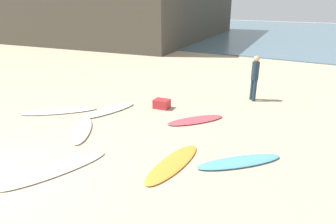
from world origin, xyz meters
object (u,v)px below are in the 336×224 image
object	(u,v)px
surfboard_0	(173,163)
surfboard_4	(109,110)
surfboard_3	(60,111)
surfboard_6	(56,169)
surfboard_1	(196,120)
surfboard_5	(82,130)
beachgoer_near	(255,76)
beach_cooler	(162,104)
surfboard_2	(239,162)

from	to	relation	value
surfboard_0	surfboard_4	world-z (taller)	surfboard_4
surfboard_3	surfboard_4	xyz separation A→B (m)	(1.43, 0.95, 0.01)
surfboard_6	surfboard_1	bearing A→B (deg)	89.37
surfboard_5	beachgoer_near	size ratio (longest dim) A/B	1.14
surfboard_6	beach_cooler	world-z (taller)	beach_cooler
surfboard_1	surfboard_4	world-z (taller)	surfboard_4
beachgoer_near	surfboard_4	bearing A→B (deg)	-89.14
surfboard_2	beachgoer_near	world-z (taller)	beachgoer_near
surfboard_1	surfboard_2	distance (m)	2.76
surfboard_3	surfboard_5	world-z (taller)	surfboard_5
surfboard_4	beachgoer_near	distance (m)	5.65
surfboard_4	beach_cooler	xyz separation A→B (m)	(1.42, 1.28, 0.12)
surfboard_5	beachgoer_near	bearing A→B (deg)	-160.65
surfboard_1	beachgoer_near	xyz separation A→B (m)	(0.95, 3.10, 0.94)
surfboard_6	beach_cooler	size ratio (longest dim) A/B	4.45
surfboard_4	beach_cooler	world-z (taller)	beach_cooler
surfboard_3	beachgoer_near	distance (m)	7.33
surfboard_3	surfboard_4	world-z (taller)	surfboard_4
surfboard_1	surfboard_5	size ratio (longest dim) A/B	0.99
surfboard_1	surfboard_4	distance (m)	3.13
surfboard_5	surfboard_6	world-z (taller)	surfboard_5
surfboard_1	surfboard_6	world-z (taller)	surfboard_1
surfboard_1	surfboard_3	world-z (taller)	surfboard_1
surfboard_3	surfboard_5	xyz separation A→B (m)	(1.89, -0.73, 0.01)
surfboard_3	surfboard_6	distance (m)	3.99
surfboard_1	surfboard_2	bearing A→B (deg)	175.06
surfboard_5	surfboard_3	bearing A→B (deg)	-59.49
surfboard_5	surfboard_2	bearing A→B (deg)	149.57
surfboard_4	beachgoer_near	bearing A→B (deg)	57.63
surfboard_0	surfboard_6	bearing A→B (deg)	37.68
surfboard_2	beachgoer_near	size ratio (longest dim) A/B	1.25
surfboard_0	surfboard_4	bearing A→B (deg)	-26.41
surfboard_0	surfboard_1	size ratio (longest dim) A/B	1.10
surfboard_3	beachgoer_near	xyz separation A→B (m)	(5.41, 4.85, 0.94)
surfboard_1	beachgoer_near	distance (m)	3.38
surfboard_1	surfboard_2	world-z (taller)	surfboard_2
surfboard_5	surfboard_0	bearing A→B (deg)	137.55
surfboard_4	surfboard_5	bearing A→B (deg)	-61.75
surfboard_2	beach_cooler	world-z (taller)	beach_cooler
surfboard_5	beach_cooler	size ratio (longest dim) A/B	3.58
surfboard_6	beach_cooler	bearing A→B (deg)	109.74
surfboard_1	surfboard_0	bearing A→B (deg)	141.63
surfboard_1	beach_cooler	xyz separation A→B (m)	(-1.61, 0.48, 0.12)
surfboard_0	surfboard_3	bearing A→B (deg)	-9.95
surfboard_3	surfboard_4	size ratio (longest dim) A/B	1.17
surfboard_0	beach_cooler	size ratio (longest dim) A/B	3.89
surfboard_0	surfboard_2	bearing A→B (deg)	-145.99
surfboard_3	surfboard_4	distance (m)	1.72
surfboard_3	beachgoer_near	world-z (taller)	beachgoer_near
beachgoer_near	beach_cooler	xyz separation A→B (m)	(-2.56, -2.62, -0.81)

